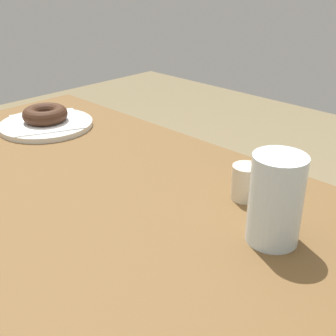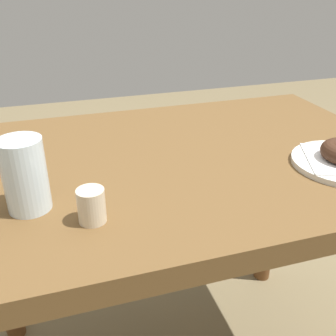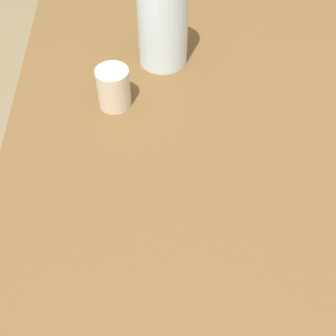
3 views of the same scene
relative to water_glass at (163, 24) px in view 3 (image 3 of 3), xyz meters
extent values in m
cube|color=brown|center=(0.32, 0.13, -0.09)|extent=(1.12, 0.73, 0.05)
cylinder|color=brown|center=(-0.16, -0.16, -0.47)|extent=(0.06, 0.06, 0.71)
cylinder|color=brown|center=(-0.16, 0.42, -0.47)|extent=(0.06, 0.06, 0.71)
cylinder|color=silver|center=(0.00, 0.00, 0.00)|extent=(0.08, 0.08, 0.14)
cylinder|color=beige|center=(0.10, -0.08, -0.04)|extent=(0.05, 0.05, 0.06)
camera|label=1|loc=(-0.28, 0.50, 0.31)|focal=47.37mm
camera|label=2|loc=(0.06, -0.66, 0.33)|focal=41.77mm
camera|label=3|loc=(0.63, -0.02, 0.41)|focal=49.81mm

